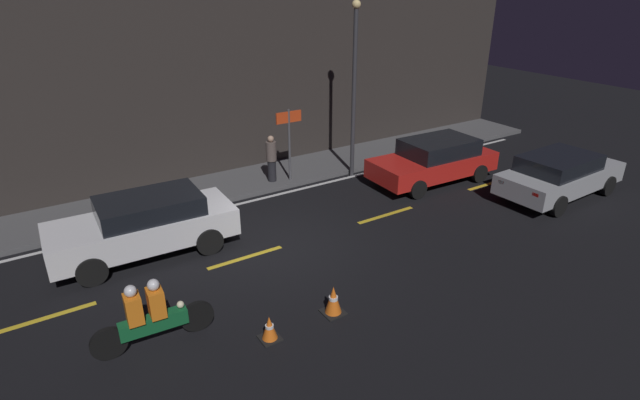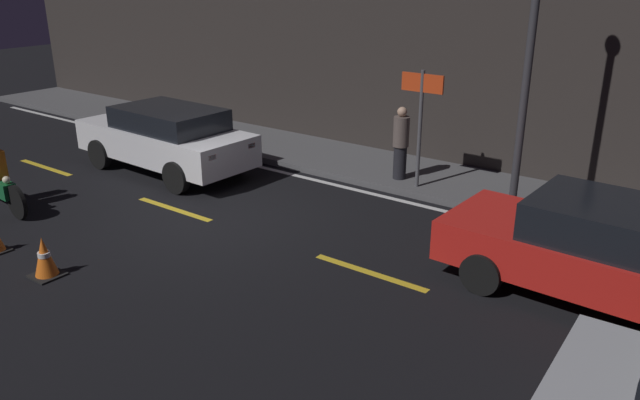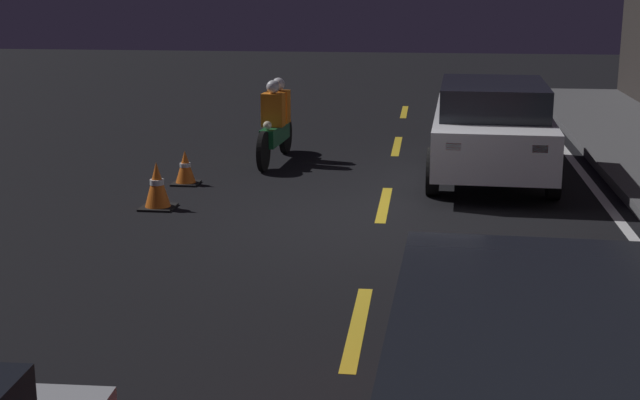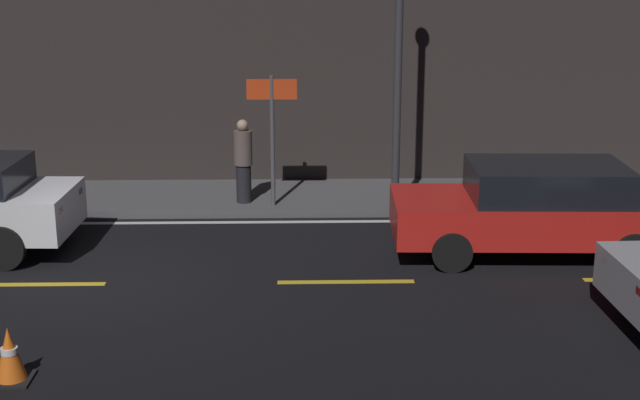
# 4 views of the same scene
# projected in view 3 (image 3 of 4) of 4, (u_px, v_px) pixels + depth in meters

# --- Properties ---
(ground_plane) EXTENTS (56.00, 56.00, 0.00)m
(ground_plane) POSITION_uv_depth(u_px,v_px,m) (380.00, 223.00, 11.29)
(ground_plane) COLOR black
(lane_dash_a) EXTENTS (2.00, 0.14, 0.01)m
(lane_dash_a) POSITION_uv_depth(u_px,v_px,m) (404.00, 112.00, 20.93)
(lane_dash_a) COLOR gold
(lane_dash_a) RESTS_ON ground
(lane_dash_b) EXTENTS (2.00, 0.14, 0.01)m
(lane_dash_b) POSITION_uv_depth(u_px,v_px,m) (397.00, 146.00, 16.59)
(lane_dash_b) COLOR gold
(lane_dash_b) RESTS_ON ground
(lane_dash_c) EXTENTS (2.00, 0.14, 0.01)m
(lane_dash_c) POSITION_uv_depth(u_px,v_px,m) (384.00, 204.00, 12.26)
(lane_dash_c) COLOR gold
(lane_dash_c) RESTS_ON ground
(lane_dash_d) EXTENTS (2.00, 0.14, 0.01)m
(lane_dash_d) POSITION_uv_depth(u_px,v_px,m) (358.00, 326.00, 7.92)
(lane_dash_d) COLOR gold
(lane_dash_d) RESTS_ON ground
(lane_solid_kerb) EXTENTS (25.20, 0.14, 0.01)m
(lane_solid_kerb) POSITION_uv_depth(u_px,v_px,m) (628.00, 231.00, 10.93)
(lane_solid_kerb) COLOR silver
(lane_solid_kerb) RESTS_ON ground
(sedan_white) EXTENTS (4.48, 1.97, 1.50)m
(sedan_white) POSITION_uv_depth(u_px,v_px,m) (491.00, 126.00, 13.76)
(sedan_white) COLOR silver
(sedan_white) RESTS_ON ground
(motorcycle) EXTENTS (2.29, 0.40, 1.40)m
(motorcycle) POSITION_uv_depth(u_px,v_px,m) (276.00, 123.00, 15.07)
(motorcycle) COLOR black
(motorcycle) RESTS_ON ground
(traffic_cone_near) EXTENTS (0.39, 0.39, 0.52)m
(traffic_cone_near) POSITION_uv_depth(u_px,v_px,m) (185.00, 168.00, 13.42)
(traffic_cone_near) COLOR black
(traffic_cone_near) RESTS_ON ground
(traffic_cone_mid) EXTENTS (0.45, 0.45, 0.64)m
(traffic_cone_mid) POSITION_uv_depth(u_px,v_px,m) (157.00, 186.00, 11.97)
(traffic_cone_mid) COLOR black
(traffic_cone_mid) RESTS_ON ground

